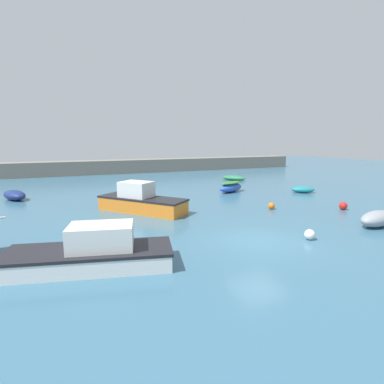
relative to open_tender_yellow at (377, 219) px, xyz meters
The scene contains 13 objects.
ground_plane 7.71m from the open_tender_yellow, behind, with size 120.00×120.00×0.20m, color #38667F.
harbor_breakwater 34.36m from the open_tender_yellow, 102.92° to the left, with size 56.80×3.00×1.92m, color slate.
open_tender_yellow is the anchor object (origin of this frame).
dinghy_near_pier 10.90m from the open_tender_yellow, 67.88° to the left, with size 2.32×2.02×0.58m.
motorboat_grey_hull 14.35m from the open_tender_yellow, 142.54° to the left, with size 5.47×6.03×2.02m.
rowboat_with_red_cover 13.18m from the open_tender_yellow, 97.98° to the left, with size 3.21×2.30×0.99m.
rowboat_white_midwater 20.14m from the open_tender_yellow, 82.42° to the left, with size 2.58×3.13×0.59m.
motorboat_with_cabin 15.24m from the open_tender_yellow, behind, with size 6.52×3.51×1.68m.
rowboat_blue_near 25.99m from the open_tender_yellow, 139.90° to the left, with size 2.49×3.20×0.78m.
mooring_buoy_white 5.22m from the open_tender_yellow, behind, with size 0.51×0.51×0.51m, color white.
mooring_buoy_yellow 19.00m from the open_tender_yellow, 121.70° to the left, with size 0.56×0.56×0.56m, color yellow.
mooring_buoy_red 4.07m from the open_tender_yellow, 65.09° to the left, with size 0.55×0.55×0.55m, color red.
mooring_buoy_orange 6.44m from the open_tender_yellow, 115.72° to the left, with size 0.47×0.47×0.47m, color orange.
Camera 1 is at (-8.34, -11.35, 4.82)m, focal length 28.00 mm.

